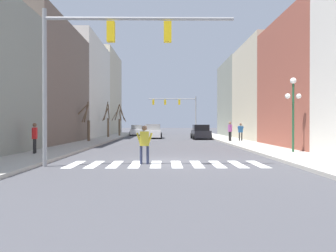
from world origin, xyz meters
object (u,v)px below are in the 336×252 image
(car_parked_left_far, at_px, (201,132))
(pedestrian_on_right_sidewalk, at_px, (144,141))
(pedestrian_on_left_sidewalk, at_px, (241,130))
(car_parked_right_far, at_px, (137,130))
(street_lamp_right_corner, at_px, (293,99))
(pedestrian_near_right_corner, at_px, (230,129))
(pedestrian_crossing_street, at_px, (35,135))
(traffic_signal_near, at_px, (100,51))
(street_tree_left_mid, at_px, (108,121))
(street_tree_left_near, at_px, (87,123))
(traffic_signal_far, at_px, (178,106))
(car_parked_left_near, at_px, (153,132))
(street_tree_right_far, at_px, (119,120))

(car_parked_left_far, distance_m, pedestrian_on_right_sidewalk, 23.79)
(pedestrian_on_left_sidewalk, bearing_deg, car_parked_right_far, -81.11)
(street_lamp_right_corner, bearing_deg, pedestrian_near_right_corner, 96.04)
(pedestrian_on_left_sidewalk, bearing_deg, street_lamp_right_corner, 68.18)
(street_lamp_right_corner, distance_m, pedestrian_crossing_street, 14.83)
(traffic_signal_near, relative_size, street_tree_left_mid, 1.83)
(car_parked_right_far, xyz_separation_m, pedestrian_near_right_corner, (10.35, -19.22, 0.49))
(traffic_signal_near, bearing_deg, street_tree_left_near, 105.06)
(car_parked_left_far, height_order, car_parked_right_far, car_parked_left_far)
(traffic_signal_far, distance_m, pedestrian_on_right_sidewalk, 39.02)
(car_parked_left_near, relative_size, pedestrian_near_right_corner, 2.61)
(car_parked_left_near, bearing_deg, street_lamp_right_corner, 22.74)
(pedestrian_on_left_sidewalk, bearing_deg, car_parked_left_far, -86.85)
(pedestrian_crossing_street, xyz_separation_m, pedestrian_near_right_corner, (13.41, 12.61, 0.09))
(car_parked_right_far, height_order, street_tree_left_mid, street_tree_left_mid)
(pedestrian_on_right_sidewalk, height_order, street_tree_left_mid, street_tree_left_mid)
(car_parked_left_far, distance_m, pedestrian_crossing_street, 22.62)
(pedestrian_on_left_sidewalk, distance_m, pedestrian_near_right_corner, 1.21)
(pedestrian_on_left_sidewalk, relative_size, street_tree_right_far, 0.39)
(traffic_signal_far, distance_m, car_parked_left_near, 14.27)
(traffic_signal_far, xyz_separation_m, pedestrian_on_left_sidewalk, (5.08, -21.95, -3.51))
(street_tree_left_near, bearing_deg, pedestrian_near_right_corner, -1.57)
(traffic_signal_far, xyz_separation_m, car_parked_left_near, (-3.60, -13.26, -3.86))
(traffic_signal_far, bearing_deg, car_parked_left_near, -105.18)
(traffic_signal_near, relative_size, street_tree_right_far, 1.84)
(street_lamp_right_corner, bearing_deg, traffic_signal_near, -152.86)
(traffic_signal_near, bearing_deg, street_tree_right_far, 96.33)
(car_parked_right_far, height_order, car_parked_left_near, car_parked_left_near)
(traffic_signal_near, relative_size, pedestrian_near_right_corner, 4.35)
(traffic_signal_near, xyz_separation_m, car_parked_right_far, (-1.46, 36.35, -4.09))
(car_parked_left_far, bearing_deg, street_tree_left_mid, 76.12)
(street_lamp_right_corner, height_order, pedestrian_crossing_street, street_lamp_right_corner)
(pedestrian_on_left_sidewalk, bearing_deg, traffic_signal_near, 37.85)
(car_parked_left_far, xyz_separation_m, street_tree_left_mid, (-11.22, 2.77, 1.29))
(pedestrian_crossing_street, height_order, pedestrian_on_right_sidewalk, pedestrian_crossing_street)
(car_parked_left_near, xyz_separation_m, street_tree_left_mid, (-5.64, 0.54, 1.27))
(pedestrian_near_right_corner, bearing_deg, pedestrian_on_right_sidewalk, 143.46)
(street_lamp_right_corner, height_order, car_parked_right_far, street_lamp_right_corner)
(car_parked_right_far, xyz_separation_m, pedestrian_crossing_street, (-3.06, -31.84, 0.41))
(traffic_signal_far, bearing_deg, street_tree_left_mid, -126.00)
(traffic_signal_far, xyz_separation_m, street_lamp_right_corner, (5.23, -34.33, -1.45))
(pedestrian_on_right_sidewalk, bearing_deg, street_lamp_right_corner, -153.65)
(pedestrian_on_left_sidewalk, relative_size, pedestrian_crossing_street, 0.99)
(street_lamp_right_corner, height_order, car_parked_left_near, street_lamp_right_corner)
(car_parked_left_far, relative_size, pedestrian_on_right_sidewalk, 2.75)
(pedestrian_crossing_street, relative_size, street_tree_left_near, 0.45)
(car_parked_left_far, distance_m, street_tree_left_mid, 11.63)
(street_lamp_right_corner, relative_size, car_parked_left_near, 0.90)
(car_parked_left_far, relative_size, street_tree_left_near, 1.26)
(street_tree_left_near, relative_size, street_tree_left_mid, 0.86)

